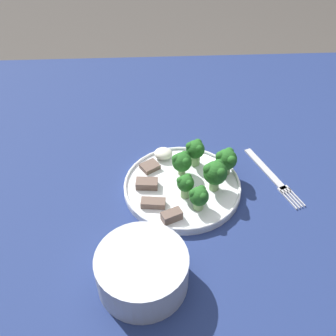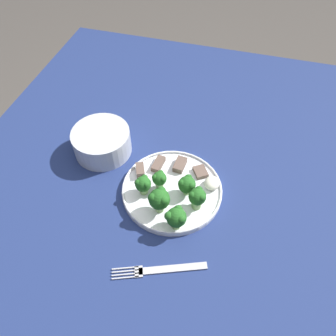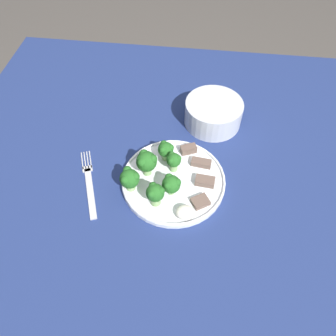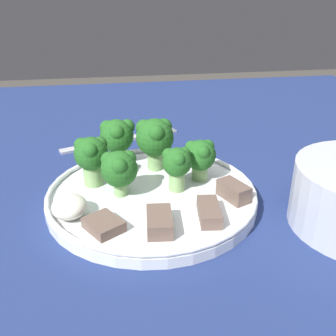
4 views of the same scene
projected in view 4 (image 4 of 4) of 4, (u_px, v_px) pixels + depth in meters
name	position (u px, v px, depth m)	size (l,w,h in m)	color
table	(140.00, 283.00, 0.46)	(1.27, 1.17, 0.74)	navy
dinner_plate	(152.00, 195.00, 0.46)	(0.24, 0.24, 0.02)	white
fork	(120.00, 140.00, 0.64)	(0.09, 0.19, 0.00)	#B2B2B7
broccoli_floret_near_rim_left	(200.00, 156.00, 0.48)	(0.04, 0.04, 0.05)	#7FA866
broccoli_floret_center_left	(177.00, 164.00, 0.45)	(0.04, 0.03, 0.05)	#7FA866
broccoli_floret_back_left	(119.00, 168.00, 0.44)	(0.04, 0.04, 0.05)	#7FA866
broccoli_floret_front_left	(91.00, 155.00, 0.46)	(0.04, 0.04, 0.06)	#7FA866
broccoli_floret_center_back	(155.00, 137.00, 0.50)	(0.05, 0.05, 0.07)	#7FA866
broccoli_floret_mid_cluster	(117.00, 136.00, 0.52)	(0.05, 0.04, 0.06)	#7FA866
meat_slice_front_slice	(104.00, 225.00, 0.39)	(0.05, 0.05, 0.01)	brown
meat_slice_middle_slice	(159.00, 222.00, 0.39)	(0.05, 0.03, 0.02)	brown
meat_slice_rear_slice	(209.00, 212.00, 0.41)	(0.05, 0.03, 0.01)	brown
meat_slice_edge_slice	(234.00, 191.00, 0.44)	(0.04, 0.03, 0.02)	brown
sauce_dollop	(69.00, 207.00, 0.41)	(0.04, 0.04, 0.02)	silver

